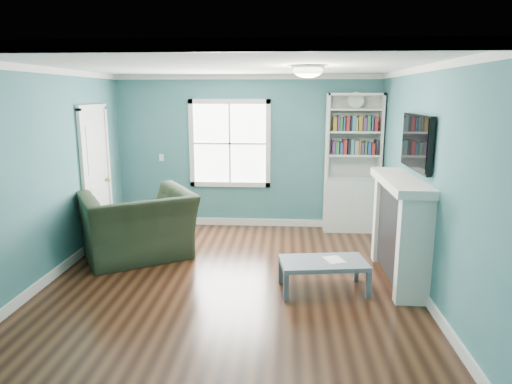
{
  "coord_description": "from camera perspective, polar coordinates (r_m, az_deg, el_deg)",
  "views": [
    {
      "loc": [
        0.66,
        -5.28,
        2.27
      ],
      "look_at": [
        0.29,
        0.4,
        1.05
      ],
      "focal_mm": 32.0,
      "sensor_mm": 36.0,
      "label": 1
    }
  ],
  "objects": [
    {
      "name": "paper_sheet",
      "position": [
        5.52,
        9.73,
        -8.33
      ],
      "size": [
        0.28,
        0.31,
        0.0
      ],
      "primitive_type": "cube",
      "rotation": [
        0.0,
        0.0,
        0.36
      ],
      "color": "white",
      "rests_on": "coffee_table"
    },
    {
      "name": "floor",
      "position": [
        5.79,
        -3.17,
        -11.06
      ],
      "size": [
        5.0,
        5.0,
        0.0
      ],
      "primitive_type": "plane",
      "color": "black",
      "rests_on": "ground"
    },
    {
      "name": "ceiling_fixture",
      "position": [
        5.4,
        6.51,
        14.93
      ],
      "size": [
        0.38,
        0.38,
        0.15
      ],
      "color": "white",
      "rests_on": "room_walls"
    },
    {
      "name": "light_switch",
      "position": [
        8.13,
        -11.72,
        4.25
      ],
      "size": [
        0.08,
        0.01,
        0.12
      ],
      "primitive_type": "cube",
      "color": "white",
      "rests_on": "room_walls"
    },
    {
      "name": "fireplace",
      "position": [
        5.9,
        17.57,
        -4.63
      ],
      "size": [
        0.44,
        1.58,
        1.3
      ],
      "color": "black",
      "rests_on": "ground"
    },
    {
      "name": "recliner",
      "position": [
        6.62,
        -14.7,
        -2.62
      ],
      "size": [
        1.74,
        1.57,
        1.28
      ],
      "primitive_type": "imported",
      "rotation": [
        0.0,
        0.0,
        -2.59
      ],
      "color": "black",
      "rests_on": "ground"
    },
    {
      "name": "door",
      "position": [
        7.38,
        -19.32,
        2.03
      ],
      "size": [
        0.12,
        0.98,
        2.17
      ],
      "color": "silver",
      "rests_on": "ground"
    },
    {
      "name": "room_walls",
      "position": [
        5.37,
        -3.36,
        4.65
      ],
      "size": [
        5.0,
        5.0,
        5.0
      ],
      "color": "#306A6E",
      "rests_on": "ground"
    },
    {
      "name": "window",
      "position": [
        7.87,
        -3.3,
        6.06
      ],
      "size": [
        1.4,
        0.06,
        1.5
      ],
      "color": "white",
      "rests_on": "room_walls"
    },
    {
      "name": "coffee_table",
      "position": [
        5.48,
        8.41,
        -8.97
      ],
      "size": [
        1.07,
        0.68,
        0.36
      ],
      "rotation": [
        0.0,
        0.0,
        0.14
      ],
      "color": "#4D535D",
      "rests_on": "ground"
    },
    {
      "name": "trim",
      "position": [
        5.42,
        -3.32,
        1.04
      ],
      "size": [
        4.5,
        5.0,
        2.6
      ],
      "color": "white",
      "rests_on": "ground"
    },
    {
      "name": "bookshelf",
      "position": [
        7.78,
        11.89,
        1.84
      ],
      "size": [
        0.9,
        0.35,
        2.31
      ],
      "color": "silver",
      "rests_on": "ground"
    },
    {
      "name": "tv",
      "position": [
        5.72,
        19.44,
        5.9
      ],
      "size": [
        0.06,
        1.1,
        0.65
      ],
      "primitive_type": "cube",
      "color": "black",
      "rests_on": "fireplace"
    }
  ]
}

